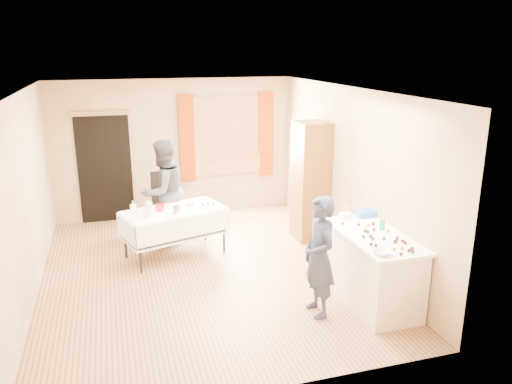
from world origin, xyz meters
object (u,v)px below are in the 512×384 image
object	(u,v)px
counter	(372,268)
chair	(166,214)
girl	(319,257)
cabinet	(310,181)
woman	(164,192)
party_table	(175,228)

from	to	relation	value
counter	chair	world-z (taller)	chair
counter	girl	distance (m)	0.84
cabinet	woman	size ratio (longest dim) A/B	1.15
cabinet	girl	bearing A→B (deg)	-109.92
cabinet	woman	world-z (taller)	cabinet
party_table	woman	world-z (taller)	woman
counter	chair	xyz separation A→B (m)	(-2.21, 3.27, -0.13)
counter	woman	size ratio (longest dim) A/B	0.88
chair	woman	world-z (taller)	woman
cabinet	party_table	bearing A→B (deg)	-176.78
chair	woman	distance (m)	0.72
counter	girl	bearing A→B (deg)	-172.03
party_table	girl	size ratio (longest dim) A/B	1.14
chair	girl	bearing A→B (deg)	-69.34
counter	woman	bearing A→B (deg)	129.15
party_table	girl	distance (m)	2.71
chair	girl	distance (m)	3.69
cabinet	party_table	distance (m)	2.37
woman	counter	bearing A→B (deg)	96.58
cabinet	party_table	xyz separation A→B (m)	(-2.30, -0.13, -0.55)
chair	girl	size ratio (longest dim) A/B	0.71
cabinet	party_table	size ratio (longest dim) A/B	1.16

